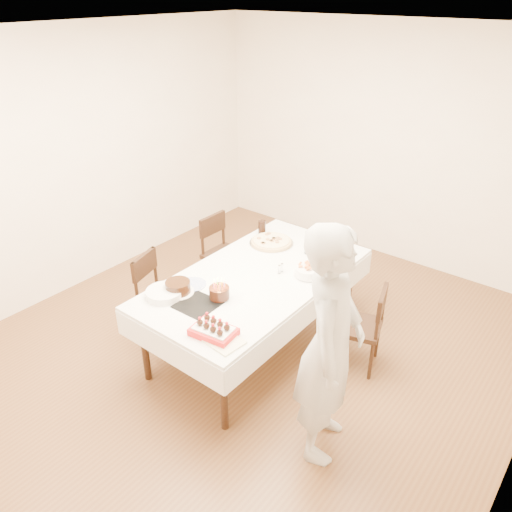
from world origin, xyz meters
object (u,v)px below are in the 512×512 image
Objects in this scene: chair_left_savory at (226,255)px; pizza_white at (271,242)px; pizza_pepperoni at (326,247)px; strawberry_box at (214,330)px; chair_right_savory at (358,326)px; layer_cake at (178,287)px; dining_table at (256,311)px; taper_candle at (308,241)px; cola_glass at (262,227)px; chair_left_dessert at (164,297)px; person at (330,346)px; pasta_bowl at (309,271)px; birthday_cake at (219,289)px.

chair_left_savory is 0.68m from pizza_white.
pizza_pepperoni is at bearing -165.83° from chair_left_savory.
chair_right_savory is at bearing 64.02° from strawberry_box.
chair_right_savory is at bearing 38.68° from layer_cake.
dining_table is 0.98m from strawberry_box.
taper_candle is (0.97, 0.07, 0.45)m from chair_left_savory.
pizza_white is 3.06× the size of cola_glass.
chair_left_dessert is 1.16m from pizza_white.
taper_candle is 1.48m from strawberry_box.
pasta_bowl is (-0.73, 0.87, -0.09)m from person.
layer_cake is at bearing -118.59° from dining_table.
pizza_pepperoni is at bearing 25.29° from pizza_white.
taper_candle reaches higher than layer_cake.
chair_left_savory is at bearing -175.70° from taper_candle.
chair_left_dessert is at bearing -148.31° from pasta_bowl.
strawberry_box is at bearing 141.39° from chair_left_dessert.
chair_right_savory is 1.79m from chair_left_dessert.
person is 4.11× the size of pizza_white.
dining_table is at bearing -174.97° from chair_right_savory.
pasta_bowl is at bearing 38.34° from dining_table.
dining_table is at bearing -55.84° from cola_glass.
birthday_cake is at bearing 62.84° from person.
dining_table is at bearing -65.53° from pizza_white.
layer_cake is (-0.07, -1.19, 0.03)m from pizza_white.
chair_left_savory is 1.29m from pasta_bowl.
pasta_bowl is (-0.50, -0.06, 0.40)m from chair_right_savory.
cola_glass reaches higher than dining_table.
dining_table is at bearing -105.61° from pizza_pepperoni.
strawberry_box is at bearing -69.24° from pizza_white.
chair_left_savory is at bearing 129.49° from birthday_cake.
chair_left_savory is at bearing -101.38° from chair_left_dessert.
pizza_pepperoni is (1.07, 0.25, 0.34)m from chair_left_savory.
pizza_pepperoni is at bearing 8.87° from cola_glass.
pasta_bowl is at bearing -55.28° from taper_candle.
layer_cake reaches higher than chair_right_savory.
dining_table is 1.20× the size of person.
chair_left_savory is 1.98× the size of pizza_white.
chair_right_savory is 1.20m from pizza_white.
person is 1.14m from pasta_bowl.
person is at bearing -40.73° from pizza_white.
birthday_cake reaches higher than chair_right_savory.
cola_glass is at bearing 115.91° from strawberry_box.
pizza_white is 1.83× the size of pasta_bowl.
person is (1.94, -1.14, 0.46)m from chair_left_savory.
birthday_cake reaches higher than cola_glass.
cola_glass is at bearing 153.71° from pasta_bowl.
strawberry_box is (-0.58, -1.19, 0.39)m from chair_right_savory.
chair_left_dessert is 2.59× the size of pizza_pepperoni.
pasta_bowl is at bearing 85.86° from strawberry_box.
layer_cake is at bearing 159.01° from strawberry_box.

